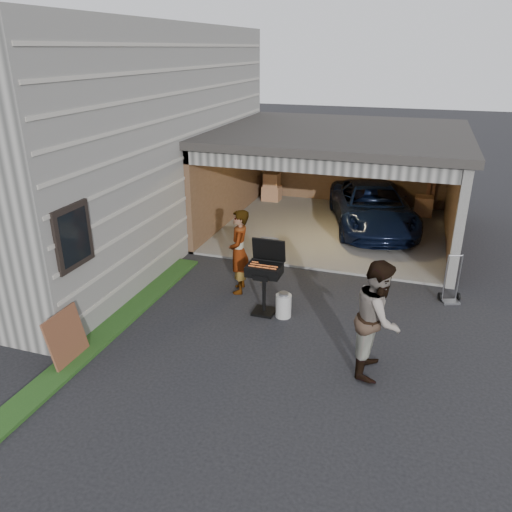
# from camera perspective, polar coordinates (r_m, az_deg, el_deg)

# --- Properties ---
(ground) EXTENTS (80.00, 80.00, 0.00)m
(ground) POSITION_cam_1_polar(r_m,az_deg,el_deg) (9.30, -3.06, -9.44)
(ground) COLOR black
(ground) RESTS_ON ground
(house) EXTENTS (7.00, 11.00, 5.50)m
(house) POSITION_cam_1_polar(r_m,az_deg,el_deg) (14.58, -20.26, 12.71)
(house) COLOR #474744
(house) RESTS_ON ground
(groundcover_strip) EXTENTS (0.50, 8.00, 0.06)m
(groundcover_strip) POSITION_cam_1_polar(r_m,az_deg,el_deg) (9.54, -18.22, -9.61)
(groundcover_strip) COLOR #193814
(groundcover_strip) RESTS_ON ground
(garage) EXTENTS (6.80, 6.30, 2.90)m
(garage) POSITION_cam_1_polar(r_m,az_deg,el_deg) (14.60, 9.50, 10.25)
(garage) COLOR #605E59
(garage) RESTS_ON ground
(minivan) EXTENTS (3.24, 4.94, 1.26)m
(minivan) POSITION_cam_1_polar(r_m,az_deg,el_deg) (14.90, 13.13, 5.28)
(minivan) COLOR black
(minivan) RESTS_ON ground
(woman) EXTENTS (0.60, 0.77, 1.85)m
(woman) POSITION_cam_1_polar(r_m,az_deg,el_deg) (10.63, -1.95, 0.49)
(woman) COLOR #9FB0C8
(woman) RESTS_ON ground
(man) EXTENTS (0.76, 0.96, 1.96)m
(man) POSITION_cam_1_polar(r_m,az_deg,el_deg) (8.21, 13.75, -6.90)
(man) COLOR #512D20
(man) RESTS_ON ground
(bbq_grill) EXTENTS (0.67, 0.59, 1.49)m
(bbq_grill) POSITION_cam_1_polar(r_m,az_deg,el_deg) (9.77, 1.01, -1.83)
(bbq_grill) COLOR black
(bbq_grill) RESTS_ON ground
(propane_tank) EXTENTS (0.35, 0.35, 0.47)m
(propane_tank) POSITION_cam_1_polar(r_m,az_deg,el_deg) (9.91, 3.16, -5.69)
(propane_tank) COLOR #B6B6B1
(propane_tank) RESTS_ON ground
(plywood_panel) EXTENTS (0.23, 0.82, 0.91)m
(plywood_panel) POSITION_cam_1_polar(r_m,az_deg,el_deg) (9.05, -20.85, -8.73)
(plywood_panel) COLOR brown
(plywood_panel) RESTS_ON ground
(hand_truck) EXTENTS (0.47, 0.42, 1.05)m
(hand_truck) POSITION_cam_1_polar(r_m,az_deg,el_deg) (11.25, 21.35, -3.92)
(hand_truck) COLOR gray
(hand_truck) RESTS_ON ground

